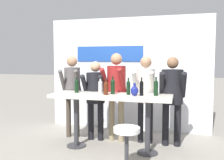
{
  "coord_description": "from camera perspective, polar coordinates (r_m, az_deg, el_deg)",
  "views": [
    {
      "loc": [
        1.22,
        -4.24,
        1.63
      ],
      "look_at": [
        0.0,
        0.1,
        1.26
      ],
      "focal_mm": 40.0,
      "sensor_mm": 36.0,
      "label": 1
    }
  ],
  "objects": [
    {
      "name": "back_wall",
      "position": [
        5.84,
        3.56,
        1.46
      ],
      "size": [
        3.76,
        0.12,
        2.6
      ],
      "color": "silver",
      "rests_on": "ground_plane"
    },
    {
      "name": "person_center_right",
      "position": [
        4.8,
        13.59,
        -2.6
      ],
      "size": [
        0.5,
        0.58,
        1.68
      ],
      "rotation": [
        0.0,
        0.0,
        0.07
      ],
      "color": "black",
      "rests_on": "ground_plane"
    },
    {
      "name": "person_far_left",
      "position": [
        5.26,
        -9.08,
        -1.53
      ],
      "size": [
        0.45,
        0.56,
        1.71
      ],
      "rotation": [
        0.0,
        0.0,
        0.15
      ],
      "color": "#473D33",
      "rests_on": "ground_plane"
    },
    {
      "name": "wine_bottle_1",
      "position": [
        4.38,
        -1.43,
        -1.73
      ],
      "size": [
        0.08,
        0.08,
        0.28
      ],
      "color": "#4C1E0F",
      "rests_on": "tasting_table"
    },
    {
      "name": "decorative_vase",
      "position": [
        4.28,
        5.16,
        -2.45
      ],
      "size": [
        0.13,
        0.13,
        0.22
      ],
      "color": "navy",
      "rests_on": "tasting_table"
    },
    {
      "name": "wine_bottle_0",
      "position": [
        4.31,
        6.75,
        -1.68
      ],
      "size": [
        0.07,
        0.07,
        0.32
      ],
      "color": "black",
      "rests_on": "tasting_table"
    },
    {
      "name": "wine_bottle_4",
      "position": [
        4.74,
        -8.11,
        -1.25
      ],
      "size": [
        0.07,
        0.07,
        0.29
      ],
      "color": "black",
      "rests_on": "tasting_table"
    },
    {
      "name": "person_center",
      "position": [
        4.87,
        7.67,
        -2.17
      ],
      "size": [
        0.43,
        0.54,
        1.69
      ],
      "rotation": [
        0.0,
        0.0,
        -0.06
      ],
      "color": "black",
      "rests_on": "ground_plane"
    },
    {
      "name": "tasting_table",
      "position": [
        4.47,
        -0.35,
        -5.26
      ],
      "size": [
        2.16,
        0.67,
        1.01
      ],
      "color": "silver",
      "rests_on": "ground_plane"
    },
    {
      "name": "wine_bottle_2",
      "position": [
        4.4,
        3.75,
        -1.62
      ],
      "size": [
        0.07,
        0.07,
        0.3
      ],
      "color": "black",
      "rests_on": "tasting_table"
    },
    {
      "name": "person_center_left",
      "position": [
        4.93,
        0.97,
        -1.63
      ],
      "size": [
        0.47,
        0.58,
        1.76
      ],
      "rotation": [
        0.0,
        0.0,
        -0.1
      ],
      "color": "gray",
      "rests_on": "ground_plane"
    },
    {
      "name": "wine_bottle_5",
      "position": [
        4.48,
        0.18,
        -1.36
      ],
      "size": [
        0.08,
        0.08,
        0.32
      ],
      "color": "black",
      "rests_on": "tasting_table"
    },
    {
      "name": "ground_plane",
      "position": [
        4.7,
        -0.34,
        -15.62
      ],
      "size": [
        40.0,
        40.0,
        0.0
      ],
      "primitive_type": "plane",
      "color": "gray"
    },
    {
      "name": "person_left",
      "position": [
        5.02,
        -3.8,
        -2.75
      ],
      "size": [
        0.46,
        0.54,
        1.6
      ],
      "rotation": [
        0.0,
        0.0,
        0.05
      ],
      "color": "black",
      "rests_on": "ground_plane"
    },
    {
      "name": "bar_stool",
      "position": [
        3.7,
        3.36,
        -14.05
      ],
      "size": [
        0.4,
        0.4,
        0.66
      ],
      "color": "#333338",
      "rests_on": "ground_plane"
    },
    {
      "name": "wine_bottle_6",
      "position": [
        4.52,
        -2.66,
        -1.47
      ],
      "size": [
        0.08,
        0.08,
        0.29
      ],
      "color": "#B7BCC1",
      "rests_on": "tasting_table"
    },
    {
      "name": "wine_bottle_3",
      "position": [
        4.35,
        10.02,
        -1.61
      ],
      "size": [
        0.07,
        0.07,
        0.32
      ],
      "color": "black",
      "rests_on": "tasting_table"
    }
  ]
}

